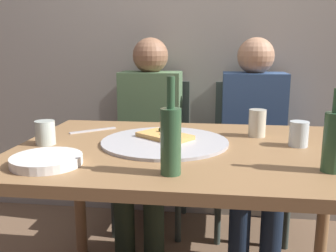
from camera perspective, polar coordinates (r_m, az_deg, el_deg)
name	(u,v)px	position (r m, az deg, el deg)	size (l,w,h in m)	color
back_wall	(205,17)	(2.43, 5.61, 16.33)	(6.00, 0.10, 2.60)	gray
dining_table	(192,167)	(1.47, 3.76, -6.28)	(1.38, 0.92, 0.74)	olive
pizza_tray	(165,142)	(1.50, -0.49, -2.43)	(0.51, 0.51, 0.01)	#ADADB2
pizza_slice_last	(165,135)	(1.53, -0.44, -1.45)	(0.25, 0.24, 0.05)	tan
wine_bottle	(333,140)	(1.25, 23.98, -2.03)	(0.06, 0.06, 0.26)	#2D5133
beer_bottle	(171,139)	(1.12, 0.43, -1.97)	(0.06, 0.06, 0.30)	#2D5133
tumbler_near	(299,134)	(1.54, 19.37, -1.15)	(0.07, 0.07, 0.10)	silver
tumbler_far	(45,133)	(1.56, -18.27, -0.98)	(0.08, 0.08, 0.10)	#B7C6BC
wine_glass	(257,123)	(1.65, 13.49, 0.45)	(0.07, 0.07, 0.12)	beige
plate_stack	(47,160)	(1.30, -18.07, -5.01)	(0.23, 0.23, 0.03)	white
table_knife	(93,130)	(1.75, -11.40, -0.67)	(0.22, 0.02, 0.01)	#B7B7BC
chair_left	(153,144)	(2.37, -2.31, -2.71)	(0.44, 0.44, 0.90)	#2D3833
chair_right	(250,147)	(2.35, 12.50, -3.13)	(0.44, 0.44, 0.90)	#2D3833
guest_in_sweater	(148,129)	(2.19, -3.00, -0.48)	(0.36, 0.56, 1.17)	#4C6B47
guest_in_beanie	(254,132)	(2.17, 12.99, -0.92)	(0.36, 0.56, 1.17)	navy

